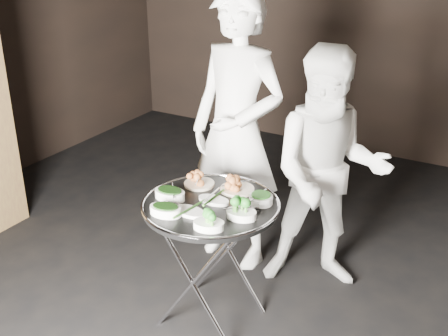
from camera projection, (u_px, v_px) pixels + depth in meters
The scene contains 15 objects.
wall_back at pixel (404, 6), 5.26m from camera, with size 6.00×0.05×3.00m, color black.
tray_stand at pixel (211, 258), 3.28m from camera, with size 0.53×0.45×0.77m.
serving_tray at pixel (211, 205), 3.14m from camera, with size 0.78×0.78×0.04m.
potato_plate_a at pixel (199, 181), 3.34m from camera, with size 0.19×0.19×0.07m.
potato_plate_b at pixel (237, 186), 3.27m from camera, with size 0.21×0.21×0.07m.
greens_bowl at pixel (261, 198), 3.12m from camera, with size 0.13×0.13×0.08m.
asparagus_plate_a at pixel (214, 199), 3.14m from camera, with size 0.19×0.10×0.04m.
asparagus_plate_b at pixel (190, 210), 3.02m from camera, with size 0.21×0.13×0.04m.
spinach_bowl_a at pixel (170, 193), 3.18m from camera, with size 0.19×0.12×0.08m.
spinach_bowl_b at pixel (166, 209), 3.00m from camera, with size 0.19×0.14×0.07m.
broccoli_bowl_a at pixel (241, 213), 2.97m from camera, with size 0.19×0.15×0.07m.
broccoli_bowl_b at pixel (209, 223), 2.87m from camera, with size 0.19×0.16×0.07m.
serving_utensils at pixel (219, 191), 3.16m from camera, with size 0.58×0.42×0.01m.
waiter_left at pixel (237, 132), 3.72m from camera, with size 0.69×0.45×1.90m, color white.
waiter_right at pixel (328, 173), 3.50m from camera, with size 0.78×0.60×1.60m, color white.
Camera 1 is at (1.24, -2.02, 2.24)m, focal length 45.00 mm.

